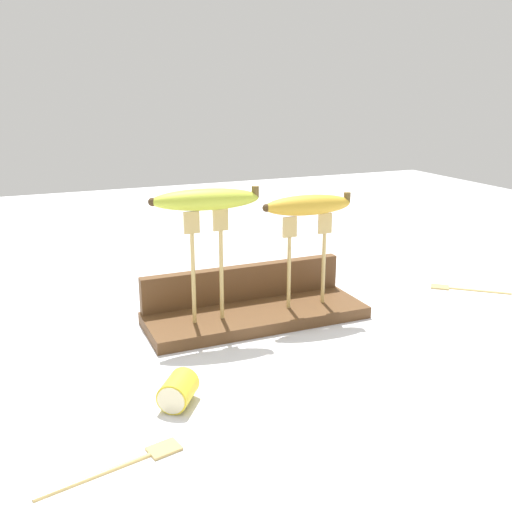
{
  "coord_description": "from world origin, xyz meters",
  "views": [
    {
      "loc": [
        -0.38,
        -0.89,
        0.4
      ],
      "look_at": [
        0.0,
        0.0,
        0.12
      ],
      "focal_mm": 40.58,
      "sensor_mm": 36.0,
      "label": 1
    }
  ],
  "objects_px": {
    "banana_chunk_far": "(178,391)",
    "banana_raised_left": "(206,199)",
    "fork_stand_left": "(207,256)",
    "fork_fallen_near": "(459,288)",
    "fork_fallen_far": "(131,460)",
    "wire_coil": "(292,269)",
    "fork_stand_right": "(307,252)",
    "banana_raised_right": "(308,205)"
  },
  "relations": [
    {
      "from": "fork_stand_right",
      "to": "fork_fallen_near",
      "type": "height_order",
      "value": "fork_stand_right"
    },
    {
      "from": "fork_stand_left",
      "to": "banana_raised_left",
      "type": "xyz_separation_m",
      "value": [
        -0.0,
        0.0,
        0.09
      ]
    },
    {
      "from": "fork_stand_right",
      "to": "banana_raised_left",
      "type": "distance_m",
      "value": 0.22
    },
    {
      "from": "fork_stand_right",
      "to": "banana_raised_left",
      "type": "bearing_deg",
      "value": 180.0
    },
    {
      "from": "banana_raised_right",
      "to": "fork_fallen_near",
      "type": "bearing_deg",
      "value": 0.24
    },
    {
      "from": "banana_raised_right",
      "to": "wire_coil",
      "type": "relative_size",
      "value": 2.2
    },
    {
      "from": "banana_raised_right",
      "to": "wire_coil",
      "type": "distance_m",
      "value": 0.34
    },
    {
      "from": "fork_fallen_near",
      "to": "wire_coil",
      "type": "bearing_deg",
      "value": 135.22
    },
    {
      "from": "fork_fallen_far",
      "to": "banana_chunk_far",
      "type": "distance_m",
      "value": 0.13
    },
    {
      "from": "banana_raised_left",
      "to": "fork_fallen_far",
      "type": "relative_size",
      "value": 1.1
    },
    {
      "from": "banana_chunk_far",
      "to": "banana_raised_left",
      "type": "bearing_deg",
      "value": 61.87
    },
    {
      "from": "fork_stand_right",
      "to": "fork_fallen_far",
      "type": "distance_m",
      "value": 0.5
    },
    {
      "from": "fork_stand_right",
      "to": "fork_fallen_near",
      "type": "bearing_deg",
      "value": 0.24
    },
    {
      "from": "fork_stand_right",
      "to": "banana_raised_right",
      "type": "height_order",
      "value": "banana_raised_right"
    },
    {
      "from": "fork_stand_left",
      "to": "fork_fallen_near",
      "type": "height_order",
      "value": "fork_stand_left"
    },
    {
      "from": "banana_chunk_far",
      "to": "fork_fallen_far",
      "type": "bearing_deg",
      "value": -129.77
    },
    {
      "from": "fork_stand_right",
      "to": "banana_chunk_far",
      "type": "distance_m",
      "value": 0.38
    },
    {
      "from": "fork_fallen_near",
      "to": "fork_fallen_far",
      "type": "relative_size",
      "value": 0.79
    },
    {
      "from": "banana_raised_right",
      "to": "fork_fallen_far",
      "type": "bearing_deg",
      "value": -140.91
    },
    {
      "from": "banana_chunk_far",
      "to": "wire_coil",
      "type": "bearing_deg",
      "value": 49.56
    },
    {
      "from": "banana_raised_left",
      "to": "banana_chunk_far",
      "type": "distance_m",
      "value": 0.32
    },
    {
      "from": "wire_coil",
      "to": "fork_stand_right",
      "type": "bearing_deg",
      "value": -111.29
    },
    {
      "from": "fork_stand_right",
      "to": "wire_coil",
      "type": "height_order",
      "value": "fork_stand_right"
    },
    {
      "from": "banana_raised_right",
      "to": "banana_chunk_far",
      "type": "height_order",
      "value": "banana_raised_right"
    },
    {
      "from": "fork_stand_left",
      "to": "fork_fallen_near",
      "type": "relative_size",
      "value": 1.46
    },
    {
      "from": "fork_stand_left",
      "to": "fork_stand_right",
      "type": "distance_m",
      "value": 0.19
    },
    {
      "from": "fork_stand_left",
      "to": "fork_fallen_near",
      "type": "bearing_deg",
      "value": 0.16
    },
    {
      "from": "banana_raised_left",
      "to": "banana_chunk_far",
      "type": "bearing_deg",
      "value": -118.13
    },
    {
      "from": "fork_stand_left",
      "to": "fork_fallen_far",
      "type": "relative_size",
      "value": 1.15
    },
    {
      "from": "wire_coil",
      "to": "fork_fallen_far",
      "type": "bearing_deg",
      "value": -130.33
    },
    {
      "from": "fork_stand_right",
      "to": "banana_chunk_far",
      "type": "bearing_deg",
      "value": -144.8
    },
    {
      "from": "fork_fallen_far",
      "to": "wire_coil",
      "type": "bearing_deg",
      "value": 49.67
    },
    {
      "from": "banana_raised_left",
      "to": "banana_raised_right",
      "type": "bearing_deg",
      "value": -0.0
    },
    {
      "from": "fork_stand_right",
      "to": "fork_fallen_far",
      "type": "height_order",
      "value": "fork_stand_right"
    },
    {
      "from": "banana_raised_left",
      "to": "fork_fallen_far",
      "type": "distance_m",
      "value": 0.43
    },
    {
      "from": "banana_raised_left",
      "to": "fork_fallen_near",
      "type": "xyz_separation_m",
      "value": [
        0.54,
        0.0,
        -0.23
      ]
    },
    {
      "from": "banana_raised_left",
      "to": "fork_stand_left",
      "type": "bearing_deg",
      "value": -8.4
    },
    {
      "from": "fork_fallen_far",
      "to": "wire_coil",
      "type": "height_order",
      "value": "fork_fallen_far"
    },
    {
      "from": "fork_stand_left",
      "to": "banana_raised_left",
      "type": "bearing_deg",
      "value": 171.6
    },
    {
      "from": "fork_stand_right",
      "to": "banana_raised_left",
      "type": "xyz_separation_m",
      "value": [
        -0.19,
        0.0,
        0.11
      ]
    },
    {
      "from": "fork_stand_right",
      "to": "banana_raised_left",
      "type": "height_order",
      "value": "banana_raised_left"
    },
    {
      "from": "wire_coil",
      "to": "banana_raised_right",
      "type": "bearing_deg",
      "value": -111.3
    }
  ]
}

